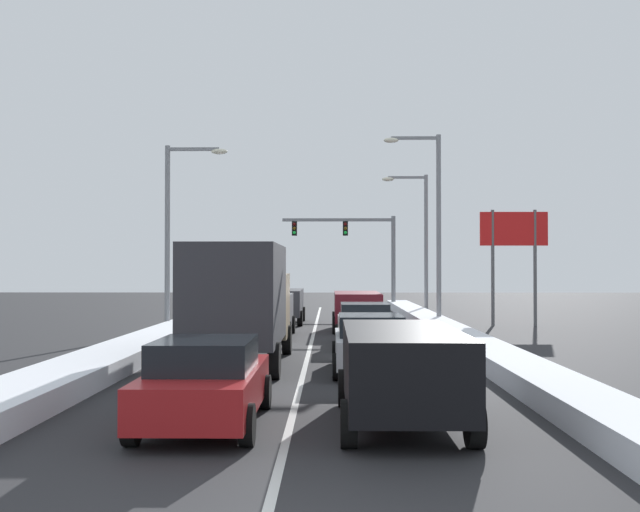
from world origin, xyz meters
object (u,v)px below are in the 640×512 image
sedan_silver_right_lane_second (370,343)px  suv_maroon_right_lane_fourth (357,307)px  street_lamp_right_near (431,213)px  street_lamp_right_mid (420,231)px  suv_black_right_lane_nearest (401,367)px  traffic_light_gantry (358,242)px  street_lamp_left_mid (176,220)px  roadside_sign_right (514,241)px  sedan_white_right_lane_third (364,324)px  box_truck_center_lane_second (240,298)px  suv_charcoal_center_lane_fourth (282,303)px  suv_gray_center_lane_third (266,311)px  sedan_red_center_lane_nearest (206,382)px

sedan_silver_right_lane_second → suv_maroon_right_lane_fourth: size_ratio=0.92×
suv_maroon_right_lane_fourth → street_lamp_right_near: bearing=29.8°
street_lamp_right_mid → suv_black_right_lane_nearest: bearing=-97.4°
suv_maroon_right_lane_fourth → traffic_light_gantry: size_ratio=0.65×
street_lamp_left_mid → sedan_silver_right_lane_second: bearing=-57.5°
roadside_sign_right → sedan_white_right_lane_third: bearing=-128.7°
street_lamp_right_near → sedan_silver_right_lane_second: bearing=-103.6°
suv_black_right_lane_nearest → street_lamp_right_mid: 31.01m
box_truck_center_lane_second → suv_charcoal_center_lane_fourth: size_ratio=1.47×
suv_charcoal_center_lane_fourth → traffic_light_gantry: traffic_light_gantry is taller
street_lamp_left_mid → roadside_sign_right: street_lamp_left_mid is taller
sedan_white_right_lane_third → roadside_sign_right: bearing=51.3°
suv_gray_center_lane_third → traffic_light_gantry: size_ratio=0.65×
box_truck_center_lane_second → street_lamp_right_near: size_ratio=0.81×
suv_maroon_right_lane_fourth → box_truck_center_lane_second: box_truck_center_lane_second is taller
suv_maroon_right_lane_fourth → street_lamp_right_mid: size_ratio=0.60×
street_lamp_left_mid → suv_gray_center_lane_third: bearing=-26.0°
suv_black_right_lane_nearest → street_lamp_right_near: 22.45m
sedan_red_center_lane_nearest → sedan_white_right_lane_third: bearing=75.9°
suv_black_right_lane_nearest → suv_gray_center_lane_third: 17.14m
box_truck_center_lane_second → roadside_sign_right: roadside_sign_right is taller
sedan_red_center_lane_nearest → street_lamp_left_mid: size_ratio=0.57×
suv_black_right_lane_nearest → sedan_red_center_lane_nearest: bearing=-178.2°
street_lamp_left_mid → traffic_light_gantry: bearing=65.4°
suv_charcoal_center_lane_fourth → roadside_sign_right: (11.09, -1.33, 3.00)m
suv_gray_center_lane_third → suv_black_right_lane_nearest: bearing=-77.2°
sedan_white_right_lane_third → suv_maroon_right_lane_fourth: suv_maroon_right_lane_fourth is taller
street_lamp_right_mid → suv_maroon_right_lane_fourth: bearing=-110.5°
sedan_silver_right_lane_second → sedan_white_right_lane_third: bearing=88.8°
sedan_white_right_lane_third → suv_gray_center_lane_third: (-3.76, 3.44, 0.25)m
street_lamp_right_mid → box_truck_center_lane_second: bearing=-108.7°
sedan_red_center_lane_nearest → suv_charcoal_center_lane_fourth: (-0.22, 24.08, 0.25)m
sedan_red_center_lane_nearest → suv_gray_center_lane_third: suv_gray_center_lane_third is taller
traffic_light_gantry → street_lamp_right_near: street_lamp_right_near is taller
sedan_silver_right_lane_second → suv_gray_center_lane_third: (-3.62, 9.98, 0.25)m
suv_black_right_lane_nearest → roadside_sign_right: size_ratio=0.89×
sedan_silver_right_lane_second → suv_gray_center_lane_third: 10.62m
suv_charcoal_center_lane_fourth → box_truck_center_lane_second: bearing=-90.4°
sedan_white_right_lane_third → suv_gray_center_lane_third: 5.10m
sedan_white_right_lane_third → sedan_silver_right_lane_second: bearing=-91.2°
suv_maroon_right_lane_fourth → street_lamp_left_mid: size_ratio=0.62×
sedan_red_center_lane_nearest → street_lamp_right_near: street_lamp_right_near is taller
sedan_silver_right_lane_second → suv_charcoal_center_lane_fourth: size_ratio=0.92×
suv_black_right_lane_nearest → roadside_sign_right: roadside_sign_right is taller
box_truck_center_lane_second → suv_gray_center_lane_third: bearing=90.4°
street_lamp_right_near → roadside_sign_right: street_lamp_right_near is taller
suv_black_right_lane_nearest → suv_gray_center_lane_third: (-3.80, 16.71, 0.00)m
street_lamp_right_mid → street_lamp_left_mid: bearing=-134.7°
suv_gray_center_lane_third → street_lamp_right_mid: 16.29m
street_lamp_right_near → sedan_white_right_lane_third: bearing=-112.3°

